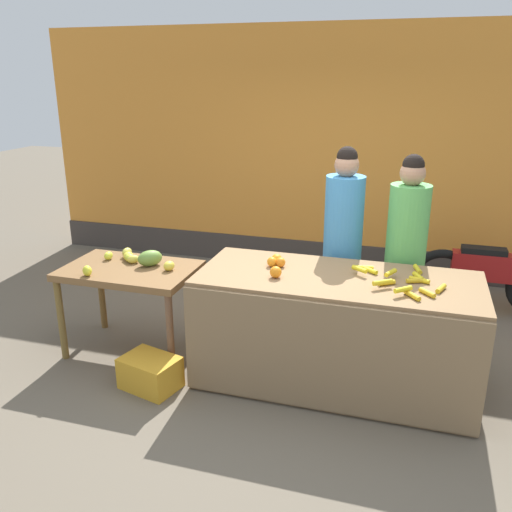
% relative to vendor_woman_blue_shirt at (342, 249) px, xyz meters
% --- Properties ---
extents(ground_plane, '(24.00, 24.00, 0.00)m').
position_rel_vendor_woman_blue_shirt_xyz_m(ground_plane, '(-0.39, -0.70, -0.92)').
color(ground_plane, '#665B4C').
extents(market_wall_back, '(7.68, 0.23, 2.96)m').
position_rel_vendor_woman_blue_shirt_xyz_m(market_wall_back, '(-0.39, 2.02, 0.53)').
color(market_wall_back, orange).
rests_on(market_wall_back, ground).
extents(fruit_stall_counter, '(2.17, 0.93, 0.91)m').
position_rel_vendor_woman_blue_shirt_xyz_m(fruit_stall_counter, '(0.07, -0.71, -0.46)').
color(fruit_stall_counter, olive).
rests_on(fruit_stall_counter, ground).
extents(side_table_wooden, '(1.14, 0.74, 0.80)m').
position_rel_vendor_woman_blue_shirt_xyz_m(side_table_wooden, '(-1.74, -0.70, -0.22)').
color(side_table_wooden, brown).
rests_on(side_table_wooden, ground).
extents(banana_bunch_pile, '(0.71, 0.71, 0.07)m').
position_rel_vendor_woman_blue_shirt_xyz_m(banana_bunch_pile, '(0.53, -0.69, 0.02)').
color(banana_bunch_pile, yellow).
rests_on(banana_bunch_pile, fruit_stall_counter).
extents(orange_pile, '(0.17, 0.38, 0.09)m').
position_rel_vendor_woman_blue_shirt_xyz_m(orange_pile, '(-0.43, -0.68, 0.04)').
color(orange_pile, orange).
rests_on(orange_pile, fruit_stall_counter).
extents(mango_papaya_pile, '(0.74, 0.65, 0.14)m').
position_rel_vendor_woman_blue_shirt_xyz_m(mango_papaya_pile, '(-1.69, -0.62, -0.06)').
color(mango_papaya_pile, yellow).
rests_on(mango_papaya_pile, side_table_wooden).
extents(vendor_woman_blue_shirt, '(0.34, 0.34, 1.82)m').
position_rel_vendor_woman_blue_shirt_xyz_m(vendor_woman_blue_shirt, '(0.00, 0.00, 0.00)').
color(vendor_woman_blue_shirt, '#33333D').
rests_on(vendor_woman_blue_shirt, ground).
extents(vendor_woman_green_shirt, '(0.34, 0.34, 1.78)m').
position_rel_vendor_woman_blue_shirt_xyz_m(vendor_woman_green_shirt, '(0.54, -0.03, -0.02)').
color(vendor_woman_green_shirt, '#33333D').
rests_on(vendor_woman_green_shirt, ground).
extents(parked_motorcycle, '(1.60, 0.18, 0.88)m').
position_rel_vendor_woman_blue_shirt_xyz_m(parked_motorcycle, '(1.40, 1.11, -0.52)').
color(parked_motorcycle, black).
rests_on(parked_motorcycle, ground).
extents(produce_crate, '(0.51, 0.42, 0.26)m').
position_rel_vendor_woman_blue_shirt_xyz_m(produce_crate, '(-1.32, -1.23, -0.79)').
color(produce_crate, gold).
rests_on(produce_crate, ground).
extents(produce_sack, '(0.47, 0.45, 0.54)m').
position_rel_vendor_woman_blue_shirt_xyz_m(produce_sack, '(-0.93, 0.17, -0.65)').
color(produce_sack, maroon).
rests_on(produce_sack, ground).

